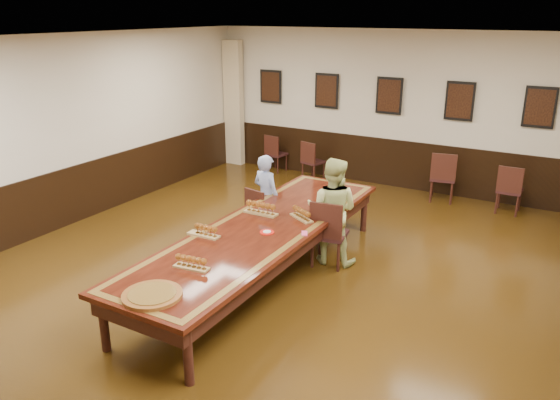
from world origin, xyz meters
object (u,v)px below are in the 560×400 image
Objects in this scene: spare_chair_b at (313,160)px; person_man at (266,196)px; spare_chair_a at (276,153)px; conference_table at (262,237)px; chair_woman at (329,232)px; person_woman at (332,211)px; carved_platter at (152,295)px; spare_chair_c at (443,176)px; chair_man at (263,213)px; spare_chair_d at (510,189)px.

person_man reaches higher than spare_chair_b.
spare_chair_a is 5.38m from conference_table.
conference_table is at bearing 125.71° from spare_chair_a.
conference_table is (-0.62, -0.87, 0.10)m from chair_woman.
conference_table is (-0.60, -0.97, -0.18)m from person_woman.
person_woman is 2.09× the size of carved_platter.
spare_chair_b is at bearing -11.09° from spare_chair_c.
conference_table is (0.72, -1.30, -0.08)m from person_man.
conference_table is at bearing 130.68° from person_man.
spare_chair_b is at bearing -64.79° from person_man.
person_man is (-1.33, 0.44, 0.19)m from chair_woman.
spare_chair_c is at bearing -109.90° from chair_man.
person_woman is at bearing 79.52° from carved_platter.
spare_chair_c is at bearing 79.00° from carved_platter.
chair_woman is 4.10m from spare_chair_d.
chair_man is at bearing -19.36° from person_woman.
chair_woman is 4.99m from spare_chair_a.
person_man reaches higher than conference_table.
spare_chair_a is (-3.15, 3.87, -0.08)m from chair_woman.
spare_chair_d is at bearing -128.31° from person_woman.
spare_chair_b is (-0.76, 3.34, -0.00)m from chair_man.
spare_chair_c reaches higher than carved_platter.
spare_chair_a is 3.87m from spare_chair_c.
chair_woman is 1.42m from person_man.
spare_chair_c is at bearing -110.37° from person_man.
spare_chair_a is 4.91m from person_woman.
spare_chair_d is at bearing 69.11° from carved_platter.
spare_chair_c reaches higher than spare_chair_b.
person_woman reaches higher than chair_woman.
chair_man is 0.63× the size of person_man.
carved_platter is at bearing 70.35° from person_woman.
spare_chair_d is at bearing 166.32° from spare_chair_c.
chair_man reaches higher than carved_platter.
carved_platter is at bearing 68.17° from spare_chair_c.
carved_platter is (-0.58, -3.14, -0.02)m from person_woman.
person_woman is at bearing 58.41° from conference_table.
spare_chair_c is at bearing -166.01° from spare_chair_b.
chair_man is at bearing 124.59° from spare_chair_a.
carved_platter is (0.02, -2.17, 0.16)m from conference_table.
spare_chair_a is 1.06m from spare_chair_b.
spare_chair_d is (4.05, -0.07, 0.03)m from spare_chair_b.
chair_man is 1.43m from conference_table.
spare_chair_b is 0.54× the size of person_woman.
chair_man is 0.95× the size of spare_chair_d.
spare_chair_b is 4.16m from person_woman.
spare_chair_d is at bearing -175.35° from spare_chair_a.
chair_man reaches higher than spare_chair_a.
spare_chair_a is 0.86× the size of spare_chair_c.
carved_platter is at bearing 116.91° from spare_chair_b.
person_man is 1.49m from conference_table.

